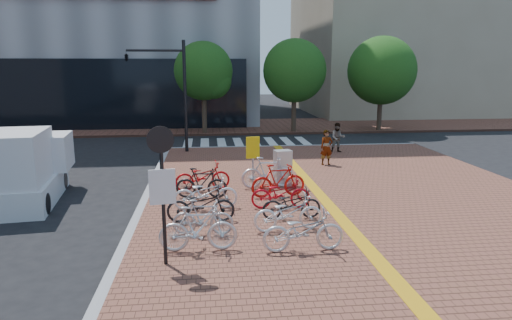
{
  "coord_description": "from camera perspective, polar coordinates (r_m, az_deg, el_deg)",
  "views": [
    {
      "loc": [
        -1.86,
        -12.79,
        4.56
      ],
      "look_at": [
        -0.17,
        2.77,
        1.3
      ],
      "focal_mm": 32.0,
      "sensor_mm": 36.0,
      "label": 1
    }
  ],
  "objects": [
    {
      "name": "bike_6",
      "position": [
        11.13,
        5.92,
        -8.76
      ],
      "size": [
        1.99,
        0.73,
        1.04
      ],
      "primitive_type": "imported",
      "rotation": [
        0.0,
        0.0,
        1.59
      ],
      "color": "silver",
      "rests_on": "sidewalk"
    },
    {
      "name": "crosswalk",
      "position": [
        27.27,
        -1.16,
        2.16
      ],
      "size": [
        7.5,
        4.0,
        0.01
      ],
      "color": "silver",
      "rests_on": "ground"
    },
    {
      "name": "ground",
      "position": [
        13.7,
        1.96,
        -7.68
      ],
      "size": [
        120.0,
        120.0,
        0.0
      ],
      "primitive_type": "plane",
      "color": "black",
      "rests_on": "ground"
    },
    {
      "name": "bike_1",
      "position": [
        12.16,
        -6.66,
        -7.14
      ],
      "size": [
        1.66,
        0.62,
        0.97
      ],
      "primitive_type": "imported",
      "rotation": [
        0.0,
        0.0,
        1.47
      ],
      "color": "#ACACB1",
      "rests_on": "sidewalk"
    },
    {
      "name": "bike_4",
      "position": [
        15.46,
        -6.84,
        -2.89
      ],
      "size": [
        1.78,
        0.71,
        1.04
      ],
      "primitive_type": "imported",
      "rotation": [
        0.0,
        0.0,
        1.44
      ],
      "color": "black",
      "rests_on": "sidewalk"
    },
    {
      "name": "bike_7",
      "position": [
        12.42,
        4.04,
        -6.59
      ],
      "size": [
        1.98,
        0.89,
        1.01
      ],
      "primitive_type": "imported",
      "rotation": [
        0.0,
        0.0,
        1.69
      ],
      "color": "white",
      "rests_on": "sidewalk"
    },
    {
      "name": "bike_5",
      "position": [
        16.41,
        -6.7,
        -2.03
      ],
      "size": [
        2.06,
        1.02,
        1.04
      ],
      "primitive_type": "imported",
      "rotation": [
        0.0,
        0.0,
        1.74
      ],
      "color": "red",
      "rests_on": "sidewalk"
    },
    {
      "name": "building_beige",
      "position": [
        49.19,
        18.41,
        16.38
      ],
      "size": [
        20.0,
        18.0,
        18.0
      ],
      "primitive_type": "cube",
      "color": "gray",
      "rests_on": "ground"
    },
    {
      "name": "far_sidewalk",
      "position": [
        34.13,
        -3.04,
        4.21
      ],
      "size": [
        70.0,
        8.0,
        0.15
      ],
      "primitive_type": "cube",
      "color": "brown",
      "rests_on": "ground"
    },
    {
      "name": "bike_10",
      "position": [
        15.52,
        2.8,
        -2.58
      ],
      "size": [
        1.94,
        0.78,
        1.13
      ],
      "primitive_type": "imported",
      "rotation": [
        0.0,
        0.0,
        1.71
      ],
      "color": "#BA140D",
      "rests_on": "sidewalk"
    },
    {
      "name": "sidewalk",
      "position": [
        10.22,
        23.87,
        -15.36
      ],
      "size": [
        14.0,
        34.0,
        0.15
      ],
      "primitive_type": "cube",
      "color": "brown",
      "rests_on": "ground"
    },
    {
      "name": "kerb_west",
      "position": [
        9.24,
        -19.77,
        -18.03
      ],
      "size": [
        0.25,
        34.0,
        0.15
      ],
      "primitive_type": "cube",
      "color": "gray",
      "rests_on": "ground"
    },
    {
      "name": "tactile_strip",
      "position": [
        9.74,
        18.61,
        -15.77
      ],
      "size": [
        0.4,
        34.0,
        0.01
      ],
      "primitive_type": "cube",
      "color": "orange",
      "rests_on": "sidewalk"
    },
    {
      "name": "bike_8",
      "position": [
        13.37,
        4.46,
        -5.47
      ],
      "size": [
        1.76,
        0.67,
        0.91
      ],
      "primitive_type": "imported",
      "rotation": [
        0.0,
        0.0,
        1.61
      ],
      "color": "black",
      "rests_on": "sidewalk"
    },
    {
      "name": "traffic_light_pole",
      "position": [
        23.8,
        -12.11,
        10.28
      ],
      "size": [
        3.03,
        1.17,
        5.65
      ],
      "color": "black",
      "rests_on": "sidewalk"
    },
    {
      "name": "bike_2",
      "position": [
        13.17,
        -6.93,
        -5.56
      ],
      "size": [
        1.94,
        0.69,
        1.02
      ],
      "primitive_type": "imported",
      "rotation": [
        0.0,
        0.0,
        1.56
      ],
      "color": "black",
      "rests_on": "sidewalk"
    },
    {
      "name": "bike_3",
      "position": [
        14.28,
        -6.33,
        -4.1
      ],
      "size": [
        2.04,
        0.83,
        1.05
      ],
      "primitive_type": "imported",
      "rotation": [
        0.0,
        0.0,
        1.64
      ],
      "color": "white",
      "rests_on": "sidewalk"
    },
    {
      "name": "street_trees",
      "position": [
        31.02,
        6.77,
        10.84
      ],
      "size": [
        16.2,
        4.6,
        6.35
      ],
      "color": "#38281E",
      "rests_on": "far_sidewalk"
    },
    {
      "name": "kerb_north",
      "position": [
        25.65,
        4.81,
        1.66
      ],
      "size": [
        14.0,
        0.25,
        0.15
      ],
      "primitive_type": "cube",
      "color": "gray",
      "rests_on": "ground"
    },
    {
      "name": "box_truck",
      "position": [
        17.03,
        -26.85,
        -0.95
      ],
      "size": [
        2.37,
        4.53,
        2.51
      ],
      "color": "silver",
      "rests_on": "ground"
    },
    {
      "name": "yellow_sign",
      "position": [
        16.73,
        -0.38,
        1.0
      ],
      "size": [
        0.5,
        0.15,
        1.85
      ],
      "color": "#B7B7BC",
      "rests_on": "sidewalk"
    },
    {
      "name": "bike_0",
      "position": [
        11.14,
        -7.26,
        -8.52
      ],
      "size": [
        1.89,
        0.55,
        1.13
      ],
      "primitive_type": "imported",
      "rotation": [
        0.0,
        0.0,
        1.56
      ],
      "color": "silver",
      "rests_on": "sidewalk"
    },
    {
      "name": "bike_9",
      "position": [
        14.31,
        3.13,
        -4.15
      ],
      "size": [
        1.89,
        0.73,
        0.98
      ],
      "primitive_type": "imported",
      "rotation": [
        0.0,
        0.0,
        1.52
      ],
      "color": "red",
      "rests_on": "sidewalk"
    },
    {
      "name": "pedestrian_b",
      "position": [
        23.81,
        10.19,
        2.77
      ],
      "size": [
        0.81,
        0.67,
        1.52
      ],
      "primitive_type": "imported",
      "rotation": [
        0.0,
        0.0,
        -0.14
      ],
      "color": "#4E5363",
      "rests_on": "sidewalk"
    },
    {
      "name": "utility_box",
      "position": [
        16.99,
        3.35,
        -0.99
      ],
      "size": [
        0.68,
        0.55,
        1.33
      ],
      "primitive_type": "cube",
      "rotation": [
        0.0,
        0.0,
        0.19
      ],
      "color": "#BBBBC1",
      "rests_on": "sidewalk"
    },
    {
      "name": "notice_sign",
      "position": [
        10.1,
        -11.65,
        -2.36
      ],
      "size": [
        0.58,
        0.18,
        3.15
      ],
      "color": "black",
      "rests_on": "sidewalk"
    },
    {
      "name": "bike_11",
      "position": [
        16.62,
        1.45,
        -1.55
      ],
      "size": [
        1.97,
        0.7,
        1.16
      ],
      "primitive_type": "imported",
      "rotation": [
        0.0,
        0.0,
        1.65
      ],
      "color": "white",
      "rests_on": "sidewalk"
    },
    {
      "name": "pedestrian_a",
      "position": [
        20.69,
        8.81,
        1.56
      ],
      "size": [
        0.61,
        0.43,
        1.58
      ],
      "primitive_type": "imported",
      "rotation": [
        0.0,
        0.0,
        0.09
      ],
      "color": "gray",
      "rests_on": "sidewalk"
    }
  ]
}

